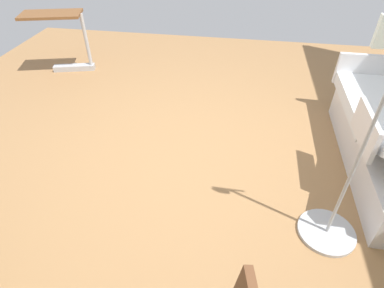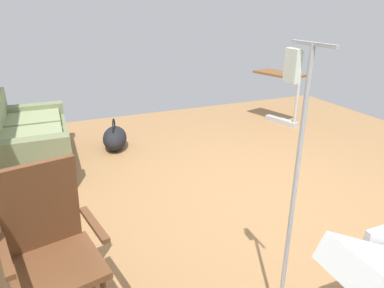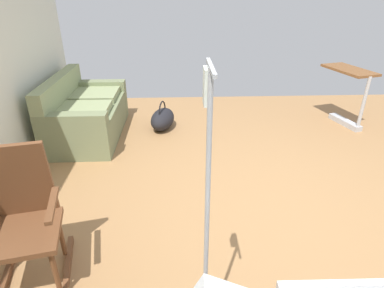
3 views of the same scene
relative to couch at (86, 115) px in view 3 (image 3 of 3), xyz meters
The scene contains 5 objects.
ground_plane 2.83m from the couch, 129.89° to the right, with size 6.94×6.94×0.00m, color #9E7247.
couch is the anchor object (origin of this frame).
rocking_chair 2.52m from the couch, behind, with size 0.84×0.62×1.05m.
overbed_table 3.88m from the couch, 85.99° to the right, with size 0.88×0.60×0.84m.
duffel_bag 1.09m from the couch, 80.13° to the right, with size 0.62×0.45×0.43m.
Camera 3 is at (-2.47, 0.85, 1.96)m, focal length 30.03 mm.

